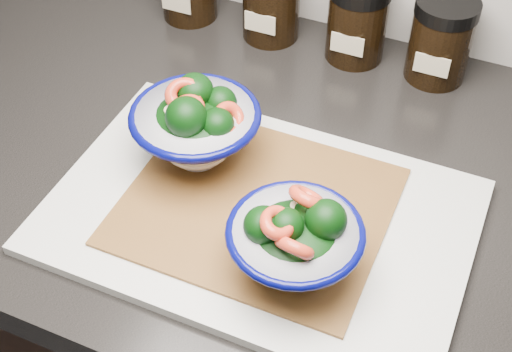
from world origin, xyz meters
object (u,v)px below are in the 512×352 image
at_px(cutting_board, 259,216).
at_px(spice_jar_b, 271,0).
at_px(bowl_left, 196,126).
at_px(spice_jar_d, 441,40).
at_px(spice_jar_c, 357,20).
at_px(bowl_right, 295,242).

height_order(cutting_board, spice_jar_b, spice_jar_b).
height_order(bowl_left, spice_jar_d, bowl_left).
distance_m(cutting_board, spice_jar_d, 0.35).
xyz_separation_m(bowl_left, spice_jar_c, (0.10, 0.28, -0.01)).
height_order(bowl_left, bowl_right, bowl_left).
bearing_deg(bowl_left, bowl_right, -33.82).
distance_m(bowl_right, spice_jar_c, 0.39).
bearing_deg(cutting_board, spice_jar_d, 71.33).
bearing_deg(bowl_right, spice_jar_c, 99.20).
xyz_separation_m(cutting_board, spice_jar_d, (0.11, 0.33, 0.05)).
height_order(bowl_left, spice_jar_c, bowl_left).
xyz_separation_m(bowl_left, spice_jar_d, (0.21, 0.28, -0.01)).
distance_m(bowl_left, spice_jar_b, 0.28).
relative_size(bowl_left, spice_jar_b, 1.30).
height_order(spice_jar_b, spice_jar_d, same).
bearing_deg(bowl_right, spice_jar_b, 115.75).
distance_m(spice_jar_b, spice_jar_c, 0.12).
relative_size(cutting_board, bowl_left, 3.06).
height_order(cutting_board, spice_jar_c, spice_jar_c).
bearing_deg(spice_jar_d, bowl_right, -97.24).
bearing_deg(spice_jar_c, spice_jar_d, 0.00).
height_order(bowl_right, spice_jar_d, same).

